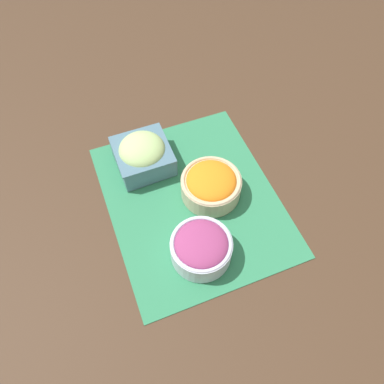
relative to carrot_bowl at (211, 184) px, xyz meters
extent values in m
plane|color=#422D1E|center=(0.00, 0.05, -0.04)|extent=(3.00, 3.00, 0.00)
cube|color=#2D7A51|center=(0.00, 0.05, -0.04)|extent=(0.49, 0.40, 0.00)
cylinder|color=#C6B28E|center=(0.00, 0.00, -0.01)|extent=(0.15, 0.15, 0.05)
torus|color=#C6B28E|center=(0.00, 0.00, 0.02)|extent=(0.14, 0.14, 0.01)
ellipsoid|color=orange|center=(0.00, 0.00, 0.02)|extent=(0.12, 0.12, 0.04)
cube|color=slate|center=(0.14, 0.13, -0.01)|extent=(0.14, 0.14, 0.06)
cube|color=slate|center=(0.14, 0.13, 0.02)|extent=(0.14, 0.14, 0.00)
ellipsoid|color=#A8CC7F|center=(0.14, 0.13, 0.02)|extent=(0.12, 0.12, 0.06)
cylinder|color=silver|center=(-0.14, 0.08, -0.01)|extent=(0.13, 0.13, 0.06)
torus|color=silver|center=(-0.14, 0.08, 0.02)|extent=(0.13, 0.13, 0.01)
ellipsoid|color=#93386B|center=(-0.14, 0.08, 0.02)|extent=(0.11, 0.11, 0.03)
camera|label=1|loc=(-0.45, 0.23, 0.74)|focal=35.00mm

